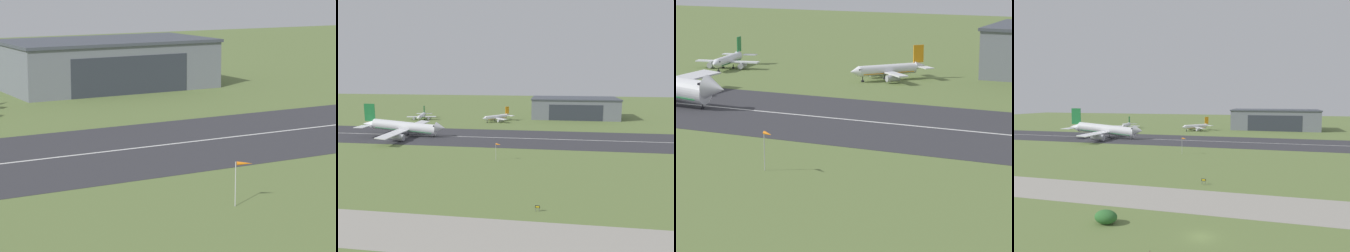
{
  "view_description": "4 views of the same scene",
  "coord_description": "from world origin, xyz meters",
  "views": [
    {
      "loc": [
        -88.3,
        -16.08,
        33.21
      ],
      "look_at": [
        -24.57,
        97.85,
        8.65
      ],
      "focal_mm": 85.0,
      "sensor_mm": 36.0,
      "label": 1
    },
    {
      "loc": [
        -2.97,
        -44.04,
        34.35
      ],
      "look_at": [
        -24.91,
        106.23,
        8.68
      ],
      "focal_mm": 35.0,
      "sensor_mm": 36.0,
      "label": 2
    },
    {
      "loc": [
        41.22,
        -32.86,
        35.66
      ],
      "look_at": [
        -14.75,
        87.35,
        6.51
      ],
      "focal_mm": 85.0,
      "sensor_mm": 36.0,
      "label": 3
    },
    {
      "loc": [
        10.95,
        -51.04,
        22.67
      ],
      "look_at": [
        -32.54,
        105.65,
        9.13
      ],
      "focal_mm": 35.0,
      "sensor_mm": 36.0,
      "label": 4
    }
  ],
  "objects": [
    {
      "name": "airplane_parked_centre",
      "position": [
        -95.56,
        175.25,
        2.6
      ],
      "size": [
        20.52,
        24.03,
        8.88
      ],
      "color": "silver",
      "rests_on": "ground_plane"
    },
    {
      "name": "runway_strip",
      "position": [
        0.0,
        120.25,
        0.03
      ],
      "size": [
        464.97,
        45.38,
        0.06
      ],
      "primitive_type": "cube",
      "color": "#333338",
      "rests_on": "ground_plane"
    },
    {
      "name": "windsock_pole",
      "position": [
        -23.72,
        76.85,
        6.05
      ],
      "size": [
        2.34,
        1.63,
        6.78
      ],
      "color": "#B7B7BC",
      "rests_on": "ground_plane"
    },
    {
      "name": "ground_plane",
      "position": [
        0.0,
        60.13,
        0.0
      ],
      "size": [
        704.97,
        704.97,
        0.0
      ],
      "primitive_type": "plane",
      "color": "olive"
    },
    {
      "name": "runway_centreline",
      "position": [
        0.0,
        120.25,
        0.07
      ],
      "size": [
        418.47,
        0.7,
        0.01
      ],
      "primitive_type": "cube",
      "color": "silver",
      "rests_on": "runway_strip"
    },
    {
      "name": "airplane_parked_west",
      "position": [
        -41.5,
        174.44,
        2.94
      ],
      "size": [
        21.46,
        22.72,
        9.57
      ],
      "color": "white",
      "rests_on": "ground_plane"
    }
  ]
}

